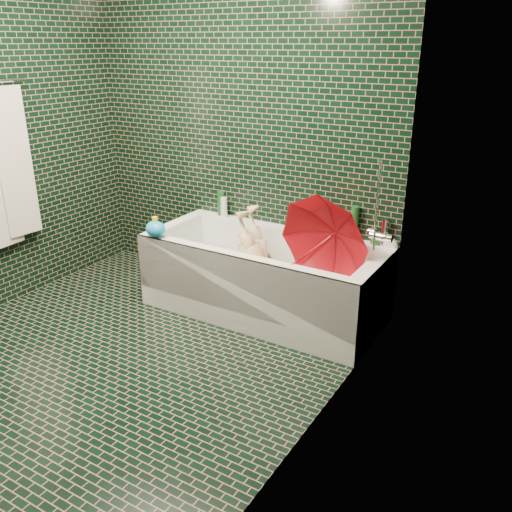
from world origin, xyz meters
The scene contains 19 objects.
floor centered at (0.00, 0.00, 0.00)m, with size 2.80×2.80×0.00m, color black.
wall_back centered at (0.00, 1.40, 1.25)m, with size 2.80×2.80×0.00m, color black.
wall_right centered at (1.30, 0.00, 1.25)m, with size 2.80×2.80×0.00m, color black.
bathtub centered at (0.45, 1.01, 0.21)m, with size 1.70×0.75×0.55m.
bath_mat centered at (0.45, 1.02, 0.16)m, with size 1.35×0.47×0.01m, color green.
water centered at (0.45, 1.02, 0.30)m, with size 1.48×0.53×0.00m, color silver.
towel centered at (-1.24, 0.24, 1.03)m, with size 0.08×0.44×1.12m.
faucet centered at (1.26, 1.02, 0.77)m, with size 0.18×0.19×0.55m.
child centered at (0.40, 1.03, 0.31)m, with size 0.33×0.22×0.91m, color tan.
umbrella centered at (0.85, 0.98, 0.58)m, with size 0.65×0.65×0.57m, color red.
soap_bottle_a centered at (1.25, 1.33, 0.55)m, with size 0.10×0.10×0.26m, color white.
soap_bottle_b centered at (1.22, 1.37, 0.55)m, with size 0.08×0.08×0.17m, color #55217E.
soap_bottle_c centered at (1.18, 1.34, 0.55)m, with size 0.15×0.15×0.19m, color #154C1C.
bottle_right_tall centered at (0.98, 1.36, 0.67)m, with size 0.06×0.06×0.24m, color #154C1C.
bottle_right_pump centered at (1.20, 1.35, 0.65)m, with size 0.05×0.05×0.19m, color silver.
bottle_left_tall centered at (-0.15, 1.37, 0.65)m, with size 0.06×0.06×0.19m, color #154C1C.
bottle_left_short centered at (-0.10, 1.33, 0.63)m, with size 0.05×0.05×0.16m, color white.
rubber_duck centered at (0.95, 1.32, 0.59)m, with size 0.12×0.10×0.10m.
bath_toy centered at (-0.25, 0.68, 0.62)m, with size 0.17×0.15×0.15m.
Camera 1 is at (2.24, -2.07, 1.86)m, focal length 38.00 mm.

